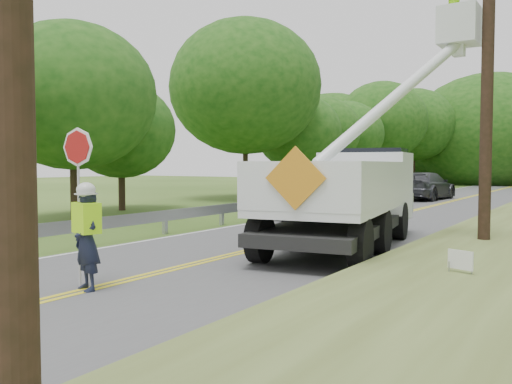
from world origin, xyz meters
The scene contains 11 objects.
ground centered at (0.00, 0.00, 0.00)m, with size 140.00×140.00×0.00m, color #304F17.
road centered at (0.00, 14.00, 0.01)m, with size 7.20×96.00×0.03m.
guardrail centered at (-4.02, 14.91, 0.55)m, with size 0.18×48.00×0.77m.
treeline_left centered at (-10.59, 30.99, 5.80)m, with size 11.06×56.41×11.16m.
treeline_horizon centered at (-1.34, 56.32, 5.50)m, with size 56.86×13.64×12.87m.
flagger centered at (0.01, 0.57, 1.04)m, with size 1.13×0.58×2.86m.
bucket_truck centered at (1.79, 8.56, 1.67)m, with size 4.86×8.04×7.43m.
suv_silver centered at (-2.08, 14.71, 0.82)m, with size 2.66×5.78×1.60m, color #B1B2B8.
suv_darkgrey centered at (-1.77, 28.00, 0.87)m, with size 2.37×5.84×1.70m, color #393B41.
stop_sign_permanent centered at (-3.92, 21.22, 1.45)m, with size 0.47×0.13×2.22m.
yard_sign centered at (5.45, 4.26, 0.50)m, with size 0.47×0.19×0.70m.
Camera 1 is at (7.54, -5.57, 2.22)m, focal length 37.59 mm.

